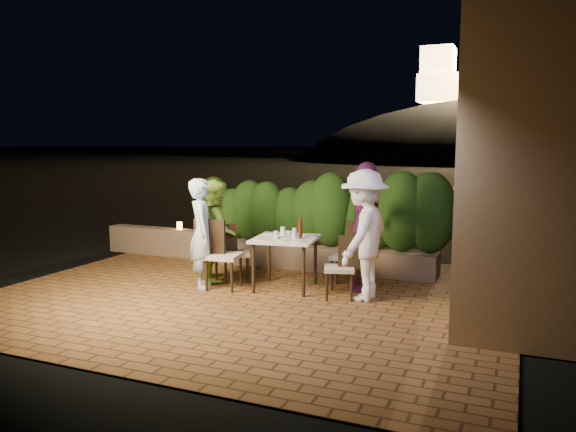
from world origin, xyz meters
The scene contains 32 objects.
ground centered at (0.00, 0.00, -0.02)m, with size 400.00×400.00×0.00m, color black.
terrace_floor centered at (0.00, 0.50, -0.07)m, with size 7.00×6.00×0.15m, color brown.
building_wall centered at (3.60, 2.00, 2.50)m, with size 1.60×5.00×5.00m, color olive.
window_pane centered at (2.82, 1.50, 2.00)m, with size 0.08×1.00×1.40m, color black.
window_frame centered at (2.81, 1.50, 2.00)m, with size 0.06×1.15×1.55m, color black.
planter centered at (0.20, 2.30, 0.20)m, with size 4.20×0.55×0.40m, color #79634D.
hedge centered at (0.20, 2.30, 0.95)m, with size 4.00×0.70×1.10m, color #1A390F, non-canonical shape.
parapet centered at (-2.80, 2.30, 0.25)m, with size 2.20×0.30×0.50m, color #79634D.
hill centered at (2.00, 60.00, -4.00)m, with size 52.00×40.00×22.00m, color black.
fortress centered at (2.00, 60.00, 10.50)m, with size 26.00×8.00×8.00m, color #FFCC7A, non-canonical shape.
dining_table centered at (0.33, 0.92, 0.38)m, with size 0.88×0.88×0.75m, color white, non-canonical shape.
plate_nw centered at (0.10, 0.63, 0.76)m, with size 0.23×0.23×0.01m, color white.
plate_sw centered at (0.00, 1.13, 0.76)m, with size 0.21×0.21×0.01m, color white.
plate_ne centered at (0.60, 0.71, 0.76)m, with size 0.24×0.24×0.01m, color white.
plate_se centered at (0.61, 1.17, 0.76)m, with size 0.25×0.25×0.01m, color white.
plate_centre centered at (0.32, 0.92, 0.76)m, with size 0.22×0.22×0.01m, color white.
plate_front centered at (0.46, 0.63, 0.76)m, with size 0.21×0.21×0.01m, color white.
glass_nw centered at (0.25, 0.77, 0.81)m, with size 0.07×0.07×0.11m, color silver.
glass_sw centered at (0.20, 1.12, 0.81)m, with size 0.07×0.07×0.12m, color silver.
glass_ne centered at (0.51, 0.81, 0.81)m, with size 0.07×0.07×0.11m, color silver.
glass_se centered at (0.39, 1.11, 0.81)m, with size 0.07×0.07×0.12m, color silver.
beer_bottle centered at (0.54, 0.97, 0.91)m, with size 0.06×0.06×0.32m, color #4C200C, non-canonical shape.
bowl centered at (0.25, 1.21, 0.77)m, with size 0.16×0.16×0.04m, color white.
chair_left_front centered at (-0.49, 0.58, 0.50)m, with size 0.47×0.47×1.01m, color black, non-canonical shape.
chair_left_back centered at (-0.55, 1.07, 0.44)m, with size 0.41×0.41×0.88m, color black, non-canonical shape.
chair_right_front centered at (1.20, 0.74, 0.43)m, with size 0.40×0.40×0.86m, color black, non-canonical shape.
chair_right_back centered at (1.15, 1.28, 0.50)m, with size 0.46×0.46×1.00m, color black, non-canonical shape.
diner_blue centered at (-0.80, 0.51, 0.80)m, with size 0.58×0.38×1.60m, color #C0E2F7.
diner_green centered at (-0.85, 1.01, 0.77)m, with size 0.75×0.59×1.55m, color #9ED141.
diner_white centered at (1.52, 0.81, 0.88)m, with size 1.14×0.65×1.76m, color white.
diner_purple centered at (1.42, 1.30, 0.92)m, with size 1.08×0.45×1.84m, color #66225F.
parapet_lamp centered at (-2.39, 2.30, 0.57)m, with size 0.10×0.10×0.14m, color orange.
Camera 1 is at (3.45, -6.38, 2.11)m, focal length 35.00 mm.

